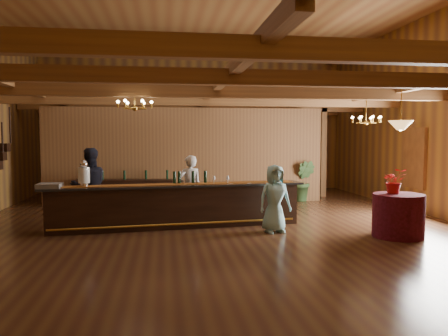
{
  "coord_description": "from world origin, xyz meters",
  "views": [
    {
      "loc": [
        -1.22,
        -10.68,
        2.14
      ],
      "look_at": [
        0.36,
        0.81,
        1.33
      ],
      "focal_mm": 35.0,
      "sensor_mm": 36.0,
      "label": 1
    }
  ],
  "objects": [
    {
      "name": "wall_right",
      "position": [
        6.0,
        0.0,
        2.75
      ],
      "size": [
        0.1,
        14.0,
        5.5
      ],
      "primitive_type": "cube",
      "color": "#A06E2B",
      "rests_on": "floor"
    },
    {
      "name": "chandelier_left",
      "position": [
        -1.88,
        -0.36,
        2.9
      ],
      "size": [
        0.8,
        0.8,
        0.45
      ],
      "color": "gold",
      "rests_on": "beam_grid"
    },
    {
      "name": "floor",
      "position": [
        0.0,
        0.0,
        0.0
      ],
      "size": [
        14.0,
        14.0,
        0.0
      ],
      "primitive_type": "plane",
      "color": "#50321C",
      "rests_on": "ground"
    },
    {
      "name": "raffle_drum",
      "position": [
        1.56,
        -0.09,
        1.21
      ],
      "size": [
        0.34,
        0.24,
        0.3
      ],
      "color": "brown",
      "rests_on": "tasting_bar"
    },
    {
      "name": "window_right_back",
      "position": [
        5.95,
        1.0,
        1.55
      ],
      "size": [
        0.12,
        1.05,
        1.75
      ],
      "primitive_type": "cube",
      "color": "white",
      "rests_on": "wall_right"
    },
    {
      "name": "round_table",
      "position": [
        3.76,
        -1.99,
        0.46
      ],
      "size": [
        1.07,
        1.07,
        0.93
      ],
      "primitive_type": "cylinder",
      "color": "maroon",
      "rests_on": "floor"
    },
    {
      "name": "pendant_lamp",
      "position": [
        3.76,
        -1.99,
        2.4
      ],
      "size": [
        0.52,
        0.52,
        0.9
      ],
      "color": "gold",
      "rests_on": "beam_grid"
    },
    {
      "name": "tasting_bar",
      "position": [
        -0.93,
        -0.31,
        0.52
      ],
      "size": [
        6.22,
        1.42,
        1.04
      ],
      "rotation": [
        0.0,
        0.0,
        0.11
      ],
      "color": "black",
      "rests_on": "floor"
    },
    {
      "name": "bar_bottle_2",
      "position": [
        -0.53,
        -0.14,
        1.18
      ],
      "size": [
        0.07,
        0.07,
        0.3
      ],
      "primitive_type": "cylinder",
      "color": "black",
      "rests_on": "tasting_bar"
    },
    {
      "name": "table_flowers",
      "position": [
        3.7,
        -1.91,
        1.2
      ],
      "size": [
        0.57,
        0.52,
        0.55
      ],
      "primitive_type": "imported",
      "rotation": [
        0.0,
        0.0,
        -0.21
      ],
      "color": "red",
      "rests_on": "round_table"
    },
    {
      "name": "bartender",
      "position": [
        -0.58,
        0.43,
        0.85
      ],
      "size": [
        0.7,
        0.55,
        1.69
      ],
      "primitive_type": "imported",
      "rotation": [
        0.0,
        0.0,
        3.41
      ],
      "color": "silver",
      "rests_on": "floor"
    },
    {
      "name": "beverage_dispenser",
      "position": [
        -3.03,
        -0.48,
        1.32
      ],
      "size": [
        0.26,
        0.26,
        0.6
      ],
      "color": "silver",
      "rests_on": "tasting_bar"
    },
    {
      "name": "beam_grid",
      "position": [
        0.0,
        0.51,
        3.24
      ],
      "size": [
        11.9,
        13.9,
        0.39
      ],
      "color": "#9A622F",
      "rests_on": "wall_left"
    },
    {
      "name": "chandelier_right",
      "position": [
        4.16,
        0.44,
        2.63
      ],
      "size": [
        0.8,
        0.8,
        0.73
      ],
      "color": "gold",
      "rests_on": "beam_grid"
    },
    {
      "name": "glass_rack_tray",
      "position": [
        -3.73,
        -0.65,
        1.08
      ],
      "size": [
        0.5,
        0.5,
        0.1
      ],
      "primitive_type": "cube",
      "color": "gray",
      "rests_on": "tasting_bar"
    },
    {
      "name": "wall_front",
      "position": [
        0.0,
        -7.0,
        2.75
      ],
      "size": [
        12.0,
        0.1,
        5.5
      ],
      "primitive_type": "cube",
      "color": "#A06E2B",
      "rests_on": "floor"
    },
    {
      "name": "wall_back",
      "position": [
        0.0,
        7.0,
        2.75
      ],
      "size": [
        12.0,
        0.1,
        5.5
      ],
      "primitive_type": "cube",
      "color": "#A06E2B",
      "rests_on": "floor"
    },
    {
      "name": "floor_plant",
      "position": [
        3.4,
        3.4,
        0.69
      ],
      "size": [
        0.93,
        0.84,
        1.37
      ],
      "primitive_type": "imported",
      "rotation": [
        0.0,
        0.0,
        -0.38
      ],
      "color": "#315026",
      "rests_on": "floor"
    },
    {
      "name": "staff_second",
      "position": [
        -3.06,
        0.43,
        0.94
      ],
      "size": [
        1.12,
        1.01,
        1.88
      ],
      "primitive_type": "imported",
      "rotation": [
        0.0,
        0.0,
        3.54
      ],
      "color": "black",
      "rests_on": "floor"
    },
    {
      "name": "backbar_shelf",
      "position": [
        -2.44,
        2.99,
        0.42
      ],
      "size": [
        3.05,
        0.84,
        0.85
      ],
      "primitive_type": "cube",
      "rotation": [
        0.0,
        0.0,
        -0.12
      ],
      "color": "black",
      "rests_on": "floor"
    },
    {
      "name": "bar_bottle_0",
      "position": [
        -0.98,
        -0.19,
        1.18
      ],
      "size": [
        0.07,
        0.07,
        0.3
      ],
      "primitive_type": "cylinder",
      "color": "black",
      "rests_on": "tasting_bar"
    },
    {
      "name": "partition_wall",
      "position": [
        -0.5,
        3.5,
        1.55
      ],
      "size": [
        9.0,
        0.18,
        3.1
      ],
      "primitive_type": "cube",
      "color": "brown",
      "rests_on": "floor"
    },
    {
      "name": "bar_bottle_1",
      "position": [
        -0.86,
        -0.18,
        1.18
      ],
      "size": [
        0.07,
        0.07,
        0.3
      ],
      "primitive_type": "cylinder",
      "color": "black",
      "rests_on": "tasting_bar"
    },
    {
      "name": "support_posts",
      "position": [
        0.0,
        -0.5,
        1.6
      ],
      "size": [
        9.2,
        10.2,
        3.2
      ],
      "color": "#9A622F",
      "rests_on": "floor"
    },
    {
      "name": "bar_bottle_3",
      "position": [
        -0.23,
        -0.11,
        1.18
      ],
      "size": [
        0.07,
        0.07,
        0.3
      ],
      "primitive_type": "cylinder",
      "color": "black",
      "rests_on": "tasting_bar"
    },
    {
      "name": "table_vase",
      "position": [
        3.7,
        -1.89,
        1.09
      ],
      "size": [
        0.16,
        0.16,
        0.32
      ],
      "primitive_type": "imported",
      "rotation": [
        0.0,
        0.0,
        0.0
      ],
      "color": "gold",
      "rests_on": "round_table"
    },
    {
      "name": "backroom_boxes",
      "position": [
        -0.29,
        5.5,
        0.53
      ],
      "size": [
        4.1,
        0.6,
        1.1
      ],
      "color": "black",
      "rests_on": "floor"
    },
    {
      "name": "guest",
      "position": [
        1.25,
        -1.17,
        0.77
      ],
      "size": [
        0.81,
        0.59,
        1.53
      ],
      "primitive_type": "imported",
      "rotation": [
        0.0,
        0.0,
        0.15
      ],
      "color": "#92D4DB",
      "rests_on": "floor"
    }
  ]
}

